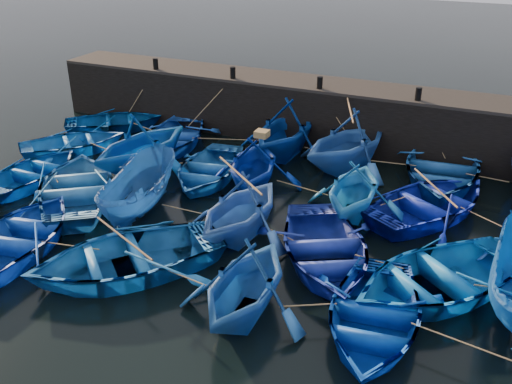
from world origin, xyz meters
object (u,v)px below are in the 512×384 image
at_px(boat_0, 114,121).
at_px(boat_8, 208,169).
at_px(boat_13, 34,171).
at_px(wooden_crate, 262,134).

distance_m(boat_0, boat_8, 7.32).
distance_m(boat_13, wooden_crate, 8.74).
relative_size(boat_8, boat_13, 1.07).
distance_m(boat_0, boat_13, 5.97).
height_order(boat_0, boat_8, boat_8).
height_order(boat_8, wooden_crate, wooden_crate).
xyz_separation_m(boat_0, wooden_crate, (8.89, -3.14, 1.78)).
relative_size(boat_0, wooden_crate, 9.72).
distance_m(boat_8, wooden_crate, 2.85).
relative_size(boat_0, boat_13, 1.02).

